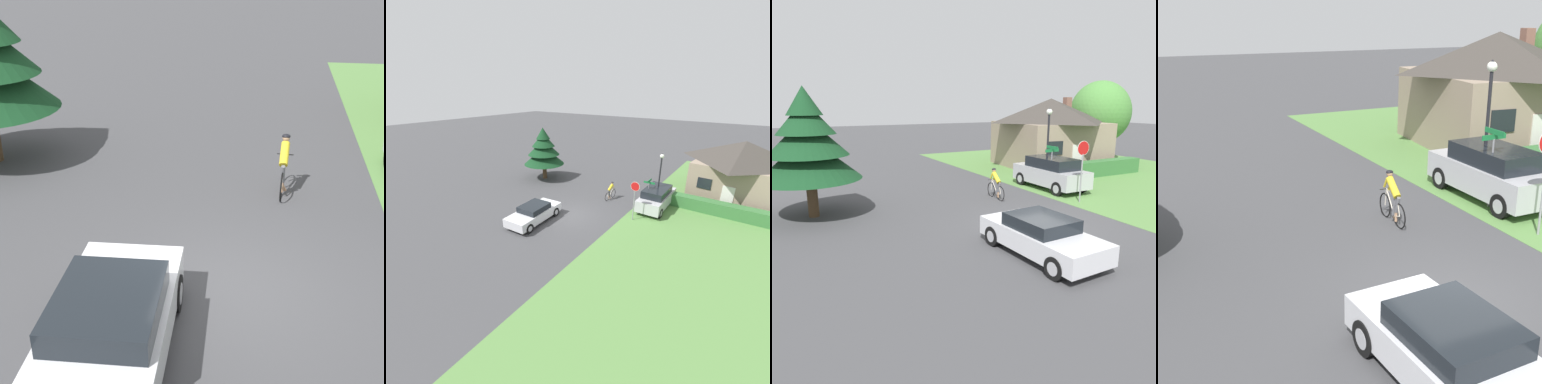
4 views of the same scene
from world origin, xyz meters
The scene contains 3 objects.
ground_plane centered at (0.00, 0.00, 0.00)m, with size 140.00×140.00×0.00m, color #424244.
sedan_left_lane centered at (-1.58, -2.21, 0.65)m, with size 2.05×4.46×1.30m.
cyclist centered at (1.07, 4.65, 0.73)m, with size 0.44×1.75×1.55m.
Camera 1 is at (0.65, -8.41, 6.02)m, focal length 50.00 mm.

